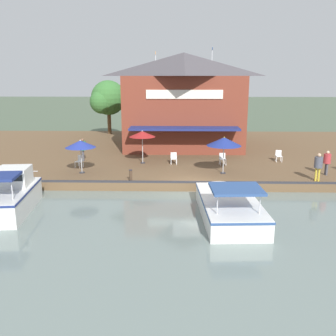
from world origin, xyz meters
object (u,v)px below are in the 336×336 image
Objects in this scene: patio_umbrella_near_quay_edge at (142,134)px; cafe_chair_back_row_seat at (279,155)px; person_at_quay_edge at (327,160)px; person_mid_patio at (83,147)px; waterfront_restaurant at (183,99)px; patio_umbrella_back_row at (80,144)px; motorboat_distant_upstream at (13,194)px; cafe_chair_far_corner_seat at (80,161)px; tree_upstream_bank at (107,99)px; cafe_chair_beside_entrance at (174,158)px; mooring_post at (131,175)px; person_near_entrance at (318,164)px; cafe_chair_under_first_umbrella at (223,158)px; motorboat_far_downstream at (227,203)px; patio_umbrella_by_entrance at (224,142)px.

patio_umbrella_near_quay_edge is 10.42m from cafe_chair_back_row_seat.
person_at_quay_edge is 0.93× the size of person_mid_patio.
waterfront_restaurant reaches higher than patio_umbrella_back_row.
person_at_quay_edge is 0.28× the size of motorboat_distant_upstream.
cafe_chair_far_corner_seat is at bearing 6.88° from person_mid_patio.
cafe_chair_far_corner_seat is 0.53× the size of person_at_quay_edge.
waterfront_restaurant is 12.51m from cafe_chair_far_corner_seat.
tree_upstream_bank is at bearing -127.94° from waterfront_restaurant.
cafe_chair_back_row_seat and cafe_chair_far_corner_seat have the same top height.
cafe_chair_beside_entrance is 16.77m from tree_upstream_bank.
mooring_post is (4.95, -0.29, -1.80)m from patio_umbrella_near_quay_edge.
person_near_entrance is at bearing 32.74° from waterfront_restaurant.
cafe_chair_under_first_umbrella and cafe_chair_far_corner_seat have the same top height.
motorboat_distant_upstream reaches higher than mooring_post.
cafe_chair_far_corner_seat is at bearing 2.98° from tree_upstream_bank.
motorboat_far_downstream is (16.89, 1.98, -4.23)m from waterfront_restaurant.
motorboat_distant_upstream reaches higher than person_near_entrance.
mooring_post is at bearing -3.35° from patio_umbrella_near_quay_edge.
patio_umbrella_back_row is 16.13m from person_at_quay_edge.
waterfront_restaurant is 19.23m from motorboat_distant_upstream.
person_at_quay_edge is (3.10, 12.29, -1.18)m from patio_umbrella_near_quay_edge.
cafe_chair_beside_entrance is at bearing -162.34° from motorboat_far_downstream.
cafe_chair_under_first_umbrella is at bearing 88.13° from cafe_chair_beside_entrance.
cafe_chair_under_first_umbrella is 0.49× the size of person_mid_patio.
waterfront_restaurant is at bearing -140.26° from person_at_quay_edge.
person_at_quay_edge is (2.89, 9.99, 0.53)m from cafe_chair_beside_entrance.
waterfront_restaurant reaches higher than cafe_chair_far_corner_seat.
cafe_chair_under_first_umbrella is at bearing 95.78° from cafe_chair_far_corner_seat.
person_at_quay_edge reaches higher than cafe_chair_back_row_seat.
tree_upstream_bank reaches higher than patio_umbrella_near_quay_edge.
motorboat_far_downstream is (4.34, -6.09, -1.08)m from person_near_entrance.
tree_upstream_bank is at bearing -143.13° from cafe_chair_under_first_umbrella.
motorboat_far_downstream is (8.94, 5.09, -2.16)m from patio_umbrella_near_quay_edge.
cafe_chair_back_row_seat is 4.53m from cafe_chair_under_first_umbrella.
patio_umbrella_back_row is at bearing -119.37° from mooring_post.
cafe_chair_under_first_umbrella is at bearing 36.87° from tree_upstream_bank.
patio_umbrella_near_quay_edge reaches higher than person_at_quay_edge.
patio_umbrella_back_row is at bearing -96.21° from person_near_entrance.
waterfront_restaurant reaches higher than person_near_entrance.
patio_umbrella_near_quay_edge is 4.78m from person_mid_patio.
person_near_entrance reaches higher than cafe_chair_beside_entrance.
person_near_entrance is at bearing 71.50° from person_mid_patio.
person_near_entrance is at bearing 63.63° from cafe_chair_beside_entrance.
patio_umbrella_near_quay_edge is 1.40× the size of person_near_entrance.
person_mid_patio reaches higher than cafe_chair_back_row_seat.
motorboat_distant_upstream reaches higher than motorboat_far_downstream.
motorboat_far_downstream is at bearing 29.63° from patio_umbrella_near_quay_edge.
person_at_quay_edge is 2.18× the size of mooring_post.
patio_umbrella_near_quay_edge reaches higher than person_mid_patio.
patio_umbrella_by_entrance is 1.53× the size of person_at_quay_edge.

